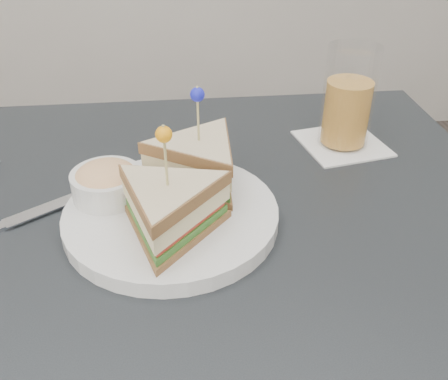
% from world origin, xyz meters
% --- Properties ---
extents(table, '(0.80, 0.80, 0.75)m').
position_xyz_m(table, '(0.00, 0.00, 0.67)').
color(table, black).
rests_on(table, ground).
extents(plate_meal, '(0.33, 0.33, 0.15)m').
position_xyz_m(plate_meal, '(-0.05, 0.03, 0.79)').
color(plate_meal, silver).
rests_on(plate_meal, table).
extents(cutlery_knife, '(0.18, 0.13, 0.01)m').
position_xyz_m(cutlery_knife, '(-0.25, 0.04, 0.75)').
color(cutlery_knife, silver).
rests_on(cutlery_knife, table).
extents(drink_set, '(0.14, 0.14, 0.15)m').
position_xyz_m(drink_set, '(0.22, 0.20, 0.82)').
color(drink_set, white).
rests_on(drink_set, table).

